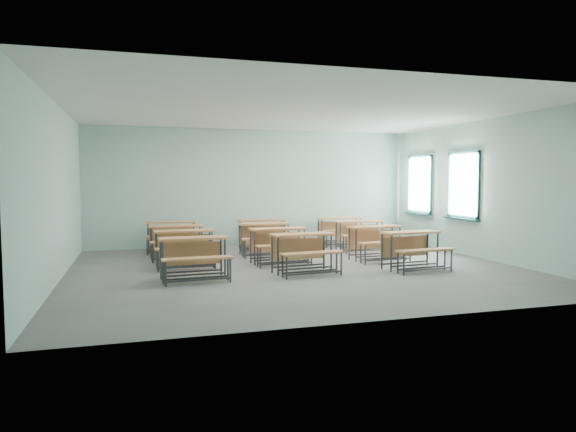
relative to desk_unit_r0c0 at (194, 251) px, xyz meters
name	(u,v)px	position (x,y,z in m)	size (l,w,h in m)	color
room	(301,191)	(2.24, 0.58, 1.08)	(9.04, 8.04, 3.24)	slate
desk_unit_r0c0	(194,251)	(0.00, 0.00, 0.00)	(1.28, 0.90, 0.77)	#B57241
desk_unit_r0c1	(304,247)	(2.13, 0.05, 0.00)	(1.31, 0.94, 0.77)	#B57241
desk_unit_r0c2	(413,244)	(4.38, -0.20, 0.00)	(1.31, 0.95, 0.77)	#B57241
desk_unit_r1c0	(185,242)	(-0.04, 1.41, 0.00)	(1.23, 0.83, 0.77)	#B57241
desk_unit_r1c1	(279,240)	(1.97, 1.27, 0.00)	(1.27, 0.88, 0.77)	#B57241
desk_unit_r1c2	(377,237)	(4.23, 1.12, 0.00)	(1.28, 0.91, 0.77)	#B57241
desk_unit_r2c0	(177,237)	(-0.11, 2.57, 0.00)	(1.25, 0.86, 0.77)	#B57241
desk_unit_r2c1	(265,234)	(1.97, 2.57, 0.00)	(1.26, 0.88, 0.77)	#B57241
desk_unit_r2c2	(361,231)	(4.50, 2.58, 0.00)	(1.27, 0.89, 0.77)	#B57241
desk_unit_r3c0	(171,232)	(-0.16, 3.78, 0.00)	(1.28, 0.91, 0.77)	#B57241
desk_unit_r3c1	(262,229)	(2.16, 3.66, 0.00)	(1.31, 0.96, 0.77)	#B57241
desk_unit_r3c2	(341,227)	(4.45, 3.80, 0.00)	(1.28, 0.90, 0.77)	#B57241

